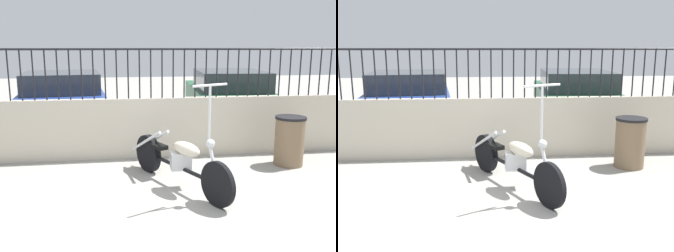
% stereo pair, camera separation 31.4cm
% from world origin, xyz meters
% --- Properties ---
extents(ground_plane, '(40.00, 40.00, 0.00)m').
position_xyz_m(ground_plane, '(0.00, 0.00, 0.00)').
color(ground_plane, gray).
extents(low_wall, '(8.93, 0.18, 1.05)m').
position_xyz_m(low_wall, '(0.00, 2.66, 0.52)').
color(low_wall, beige).
rests_on(low_wall, ground_plane).
extents(fence_railing, '(8.93, 0.04, 0.85)m').
position_xyz_m(fence_railing, '(-0.00, 2.66, 1.61)').
color(fence_railing, black).
rests_on(fence_railing, low_wall).
extents(motorcycle_black, '(1.11, 2.08, 1.50)m').
position_xyz_m(motorcycle_black, '(0.09, 1.21, 0.39)').
color(motorcycle_black, black).
rests_on(motorcycle_black, ground_plane).
extents(trash_bin, '(0.49, 0.49, 0.81)m').
position_xyz_m(trash_bin, '(2.10, 1.85, 0.41)').
color(trash_bin, brown).
rests_on(trash_bin, ground_plane).
extents(car_blue, '(2.20, 4.12, 1.35)m').
position_xyz_m(car_blue, '(-1.92, 5.14, 0.69)').
color(car_blue, black).
rests_on(car_blue, ground_plane).
extents(car_green, '(2.17, 4.59, 1.35)m').
position_xyz_m(car_green, '(2.10, 5.27, 0.68)').
color(car_green, black).
rests_on(car_green, ground_plane).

